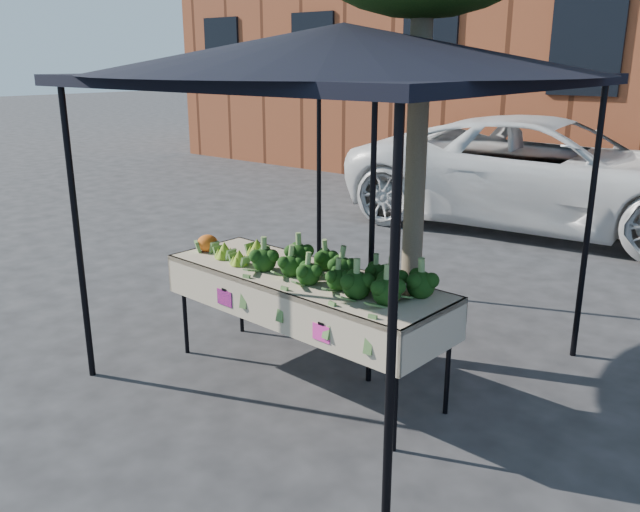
{
  "coord_description": "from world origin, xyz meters",
  "views": [
    {
      "loc": [
        3.39,
        -3.62,
        2.47
      ],
      "look_at": [
        0.25,
        0.15,
        1.0
      ],
      "focal_mm": 36.56,
      "sensor_mm": 36.0,
      "label": 1
    }
  ],
  "objects_px": {
    "street_tree": "(420,66)",
    "table": "(304,328)",
    "vehicle": "(564,22)",
    "canopy": "(342,207)"
  },
  "relations": [
    {
      "from": "canopy",
      "to": "street_tree",
      "type": "relative_size",
      "value": 0.65
    },
    {
      "from": "canopy",
      "to": "vehicle",
      "type": "bearing_deg",
      "value": 95.29
    },
    {
      "from": "table",
      "to": "street_tree",
      "type": "height_order",
      "value": "street_tree"
    },
    {
      "from": "canopy",
      "to": "vehicle",
      "type": "relative_size",
      "value": 0.53
    },
    {
      "from": "canopy",
      "to": "vehicle",
      "type": "height_order",
      "value": "vehicle"
    },
    {
      "from": "table",
      "to": "vehicle",
      "type": "distance_m",
      "value": 6.71
    },
    {
      "from": "table",
      "to": "vehicle",
      "type": "xyz_separation_m",
      "value": [
        -0.48,
        6.18,
        2.55
      ]
    },
    {
      "from": "street_tree",
      "to": "table",
      "type": "bearing_deg",
      "value": -114.97
    },
    {
      "from": "street_tree",
      "to": "vehicle",
      "type": "bearing_deg",
      "value": 99.63
    },
    {
      "from": "table",
      "to": "canopy",
      "type": "relative_size",
      "value": 0.77
    }
  ]
}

